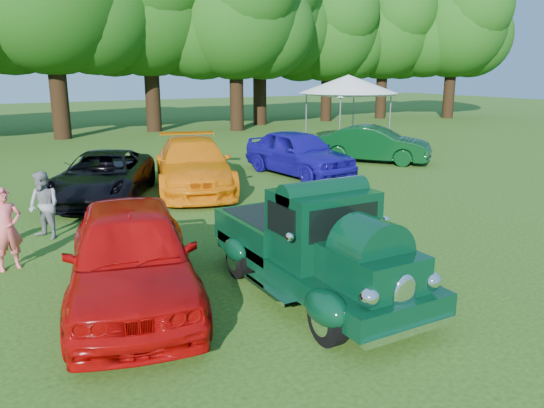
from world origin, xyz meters
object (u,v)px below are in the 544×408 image
red_convertible (131,254)px  back_car_black (103,176)px  back_car_blue (299,153)px  back_car_green (374,144)px  hero_pickup (315,248)px  canopy_tent (348,85)px  spectator_pink (6,229)px  back_car_orange (193,165)px  spectator_grey (44,206)px

red_convertible → back_car_black: red_convertible is taller
back_car_blue → back_car_green: 4.23m
hero_pickup → back_car_black: bearing=100.9°
red_convertible → canopy_tent: canopy_tent is taller
back_car_blue → spectator_pink: back_car_blue is taller
back_car_blue → spectator_pink: bearing=-157.8°
red_convertible → back_car_green: 15.05m
spectator_pink → canopy_tent: (15.33, 9.83, 2.22)m
back_car_black → red_convertible: bearing=-72.9°
red_convertible → back_car_green: red_convertible is taller
back_car_orange → canopy_tent: 11.19m
back_car_green → spectator_grey: 13.79m
hero_pickup → back_car_orange: (1.12, 8.55, 0.01)m
hero_pickup → back_car_black: (-1.65, 8.56, -0.10)m
back_car_green → spectator_grey: bearing=160.0°
hero_pickup → canopy_tent: (10.87, 13.57, 2.23)m
back_car_orange → spectator_grey: size_ratio=3.62×
back_car_orange → spectator_pink: bearing=-122.9°
back_car_black → canopy_tent: canopy_tent is taller
red_convertible → back_car_blue: (8.11, 7.93, -0.02)m
back_car_blue → back_car_green: bearing=4.7°
spectator_grey → canopy_tent: bearing=86.2°
back_car_orange → spectator_grey: back_car_orange is taller
red_convertible → back_car_black: size_ratio=0.97×
hero_pickup → spectator_pink: size_ratio=2.93×
spectator_grey → canopy_tent: size_ratio=0.32×
back_car_blue → spectator_grey: size_ratio=3.10×
back_car_orange → spectator_grey: bearing=-130.4°
back_car_black → hero_pickup: bearing=-53.3°
back_car_orange → hero_pickup: bearing=-81.2°
red_convertible → back_car_blue: bearing=57.0°
back_car_blue → spectator_grey: back_car_blue is taller
red_convertible → back_car_black: bearing=94.0°
back_car_black → spectator_grey: (-1.95, -3.11, 0.07)m
hero_pickup → back_car_green: bearing=46.1°
hero_pickup → red_convertible: size_ratio=0.96×
red_convertible → spectator_pink: (-1.66, 2.63, -0.03)m
hero_pickup → back_car_green: 13.65m
spectator_pink → canopy_tent: canopy_tent is taller
red_convertible → spectator_pink: red_convertible is taller
back_car_black → back_car_blue: bearing=29.7°
spectator_grey → back_car_orange: bearing=90.2°
back_car_orange → back_car_green: 8.45m
back_car_black → spectator_grey: spectator_grey is taller
back_car_orange → canopy_tent: (9.76, 5.02, 2.22)m
spectator_grey → back_car_black: bearing=114.7°
hero_pickup → spectator_grey: bearing=123.5°
red_convertible → hero_pickup: bearing=-8.9°
hero_pickup → back_car_green: size_ratio=1.05×
back_car_green → spectator_pink: bearing=165.1°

